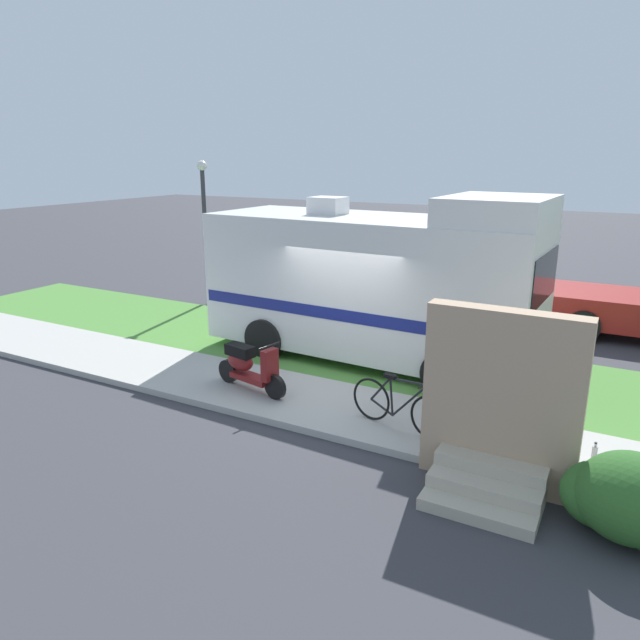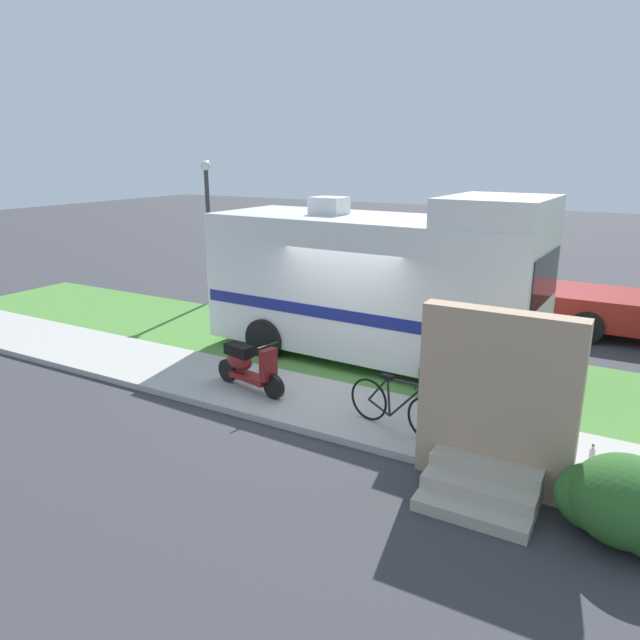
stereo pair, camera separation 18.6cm
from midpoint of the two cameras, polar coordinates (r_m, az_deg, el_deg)
The scene contains 10 objects.
ground_plane at distance 11.38m, azimuth 0.81°, elevation -6.00°, with size 80.00×80.00×0.00m, color #38383D.
sidewalk at distance 10.39m, azimuth -2.32°, elevation -7.86°, with size 24.00×2.00×0.12m.
grass_strip at distance 12.62m, azimuth 4.00°, elevation -3.59°, with size 24.00×3.40×0.08m.
motorhome_rv at distance 12.13m, azimuth 4.96°, elevation 3.66°, with size 6.95×2.83×3.53m.
scooter at distance 10.62m, azimuth -7.55°, elevation -4.44°, with size 1.64×0.60×0.97m.
bicycle at distance 9.14m, azimuth 7.25°, elevation -8.34°, with size 1.76×0.55×0.91m.
porch_steps at distance 7.89m, azimuth 16.31°, elevation -9.34°, with size 2.00×1.26×2.40m.
bush_by_porch at distance 7.64m, azimuth 27.35°, elevation -15.51°, with size 1.46×1.10×1.04m.
bottle_green at distance 9.09m, azimuth 24.73°, elevation -11.79°, with size 0.08×0.08×0.30m.
street_lamp_post at distance 17.00m, azimuth -11.53°, elevation 9.68°, with size 0.28×0.28×4.08m.
Camera 1 is at (4.84, -9.38, 4.25)m, focal length 32.70 mm.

